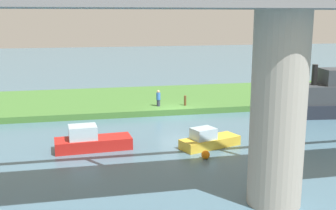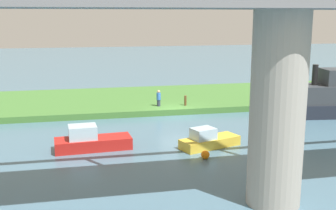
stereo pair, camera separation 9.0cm
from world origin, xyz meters
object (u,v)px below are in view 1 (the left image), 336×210
at_px(houseboat_blue, 336,97).
at_px(skiff_small, 208,140).
at_px(bridge_pylon, 278,110).
at_px(person_on_bank, 158,98).
at_px(marker_buoy, 206,155).
at_px(mooring_post, 185,101).
at_px(motorboat_red, 91,141).

height_order(houseboat_blue, skiff_small, houseboat_blue).
relative_size(bridge_pylon, person_on_bank, 5.99).
xyz_separation_m(skiff_small, marker_buoy, (0.82, 2.08, -0.21)).
height_order(person_on_bank, mooring_post, person_on_bank).
bearing_deg(skiff_small, bridge_pylon, 92.56).
distance_m(bridge_pylon, marker_buoy, 7.40).
xyz_separation_m(person_on_bank, motorboat_red, (6.03, 9.29, -0.65)).
relative_size(houseboat_blue, skiff_small, 2.10).
bearing_deg(marker_buoy, houseboat_blue, -149.29).
bearing_deg(mooring_post, motorboat_red, 47.50).
relative_size(person_on_bank, houseboat_blue, 0.16).
relative_size(bridge_pylon, mooring_post, 9.76).
xyz_separation_m(bridge_pylon, houseboat_blue, (-12.44, -14.27, -2.59)).
bearing_deg(mooring_post, houseboat_blue, 160.31).
relative_size(mooring_post, marker_buoy, 1.71).
distance_m(skiff_small, motorboat_red, 7.28).
distance_m(skiff_small, marker_buoy, 2.25).
distance_m(bridge_pylon, mooring_post, 18.74).
relative_size(mooring_post, skiff_small, 0.21).
bearing_deg(bridge_pylon, person_on_bank, -85.29).
distance_m(mooring_post, houseboat_blue, 12.41).
height_order(houseboat_blue, motorboat_red, houseboat_blue).
height_order(motorboat_red, marker_buoy, motorboat_red).
bearing_deg(bridge_pylon, motorboat_red, -51.06).
bearing_deg(skiff_small, mooring_post, -96.36).
bearing_deg(marker_buoy, bridge_pylon, 100.95).
xyz_separation_m(mooring_post, marker_buoy, (1.96, 12.27, -0.68)).
height_order(person_on_bank, skiff_small, person_on_bank).
relative_size(skiff_small, motorboat_red, 0.86).
height_order(bridge_pylon, motorboat_red, bridge_pylon).
relative_size(person_on_bank, skiff_small, 0.34).
bearing_deg(skiff_small, motorboat_red, -8.74).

